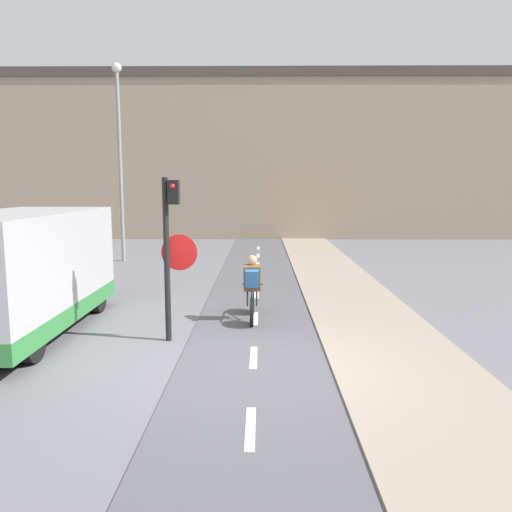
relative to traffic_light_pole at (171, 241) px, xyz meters
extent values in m
plane|color=slate|center=(1.54, -1.48, -1.90)|extent=(120.00, 120.00, 0.00)
cube|color=#56565B|center=(1.54, -1.48, -1.89)|extent=(2.49, 60.00, 0.02)
cube|color=white|center=(1.54, -3.48, -1.88)|extent=(0.12, 1.10, 0.00)
cube|color=white|center=(1.54, -0.98, -1.88)|extent=(0.12, 1.10, 0.00)
cube|color=white|center=(1.54, 1.52, -1.88)|extent=(0.12, 1.10, 0.00)
cube|color=white|center=(1.54, 4.02, -1.88)|extent=(0.12, 1.10, 0.00)
cube|color=white|center=(1.54, 6.52, -1.88)|extent=(0.12, 1.10, 0.00)
cube|color=white|center=(1.54, 9.02, -1.88)|extent=(0.12, 1.10, 0.00)
cube|color=white|center=(1.54, 11.52, -1.88)|extent=(0.12, 1.10, 0.00)
cube|color=white|center=(1.54, 14.02, -1.88)|extent=(0.12, 1.10, 0.00)
cube|color=gray|center=(3.99, -1.48, -1.87)|extent=(2.40, 60.00, 0.05)
cube|color=gray|center=(1.54, 20.60, 2.41)|extent=(60.00, 5.00, 8.62)
cube|color=#473D38|center=(1.54, 20.60, 6.97)|extent=(60.00, 5.20, 0.50)
cylinder|color=black|center=(-0.09, 0.00, -0.37)|extent=(0.11, 0.11, 3.06)
cube|color=black|center=(0.07, 0.00, 0.89)|extent=(0.20, 0.20, 0.44)
sphere|color=red|center=(0.07, -0.11, 1.00)|extent=(0.09, 0.09, 0.09)
cone|color=red|center=(0.15, 0.00, -0.22)|extent=(0.67, 0.01, 0.67)
cone|color=silver|center=(0.15, 0.00, -0.22)|extent=(0.60, 0.02, 0.60)
cylinder|color=gray|center=(-3.70, 10.07, 1.67)|extent=(0.14, 0.14, 7.14)
sphere|color=silver|center=(-3.70, 10.07, 5.35)|extent=(0.36, 0.36, 0.36)
cylinder|color=black|center=(1.47, 0.96, -1.60)|extent=(0.07, 0.61, 0.61)
cylinder|color=black|center=(1.47, 2.00, -1.60)|extent=(0.07, 0.61, 0.61)
cylinder|color=navy|center=(1.47, 1.68, -1.44)|extent=(0.04, 0.66, 0.38)
cylinder|color=navy|center=(1.47, 1.19, -1.42)|extent=(0.04, 0.34, 0.40)
cylinder|color=navy|center=(1.47, 1.52, -1.25)|extent=(0.04, 0.96, 0.07)
cylinder|color=navy|center=(1.47, 1.15, -1.60)|extent=(0.04, 0.40, 0.05)
cylinder|color=black|center=(1.47, 2.00, -1.21)|extent=(0.46, 0.03, 0.03)
cube|color=brown|center=(1.47, 1.40, -0.95)|extent=(0.36, 0.31, 0.59)
sphere|color=tan|center=(1.47, 1.44, -0.57)|extent=(0.22, 0.22, 0.22)
cylinder|color=#232328|center=(1.37, 1.37, -1.37)|extent=(0.04, 0.07, 0.38)
cylinder|color=#232328|center=(1.57, 1.37, -1.37)|extent=(0.04, 0.07, 0.38)
cube|color=#3370B2|center=(1.47, 1.22, -0.93)|extent=(0.28, 0.23, 0.39)
cube|color=#B7B7BC|center=(-3.09, 0.45, -0.58)|extent=(2.19, 5.14, 2.16)
cube|color=#33843D|center=(-3.09, 0.45, -1.47)|extent=(2.20, 5.15, 0.36)
cube|color=black|center=(-3.09, 3.00, -0.20)|extent=(1.97, 0.04, 0.70)
cylinder|color=black|center=(-4.08, 2.12, -1.55)|extent=(0.18, 0.70, 0.70)
cylinder|color=black|center=(-2.11, 2.12, -1.55)|extent=(0.18, 0.70, 0.70)
cylinder|color=black|center=(-2.11, -1.22, -1.55)|extent=(0.18, 0.70, 0.70)
camera|label=1|loc=(1.67, -9.12, 1.00)|focal=35.00mm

